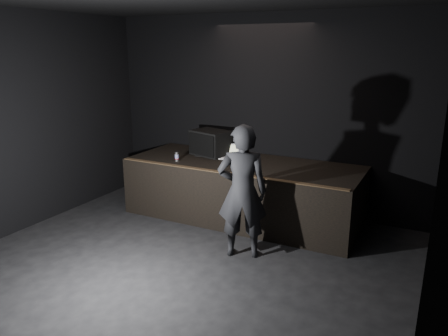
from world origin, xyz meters
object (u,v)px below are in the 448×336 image
stage_monitor (211,143)px  person (242,192)px  stage_riser (243,190)px  beer_can (177,157)px  laptop (229,154)px

stage_monitor → person: 2.09m
stage_riser → person: size_ratio=2.09×
person → stage_riser: bearing=-87.4°
beer_can → person: bearing=-27.9°
laptop → beer_can: size_ratio=2.58×
laptop → person: bearing=-77.0°
stage_riser → laptop: laptop is taller
stage_monitor → laptop: stage_monitor is taller
laptop → beer_can: bearing=-155.5°
laptop → beer_can: 0.95m
stage_riser → laptop: bearing=149.5°
laptop → person: size_ratio=0.22×
stage_monitor → stage_riser: bearing=-1.9°
stage_riser → stage_monitor: size_ratio=5.14×
stage_riser → beer_can: bearing=-157.6°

